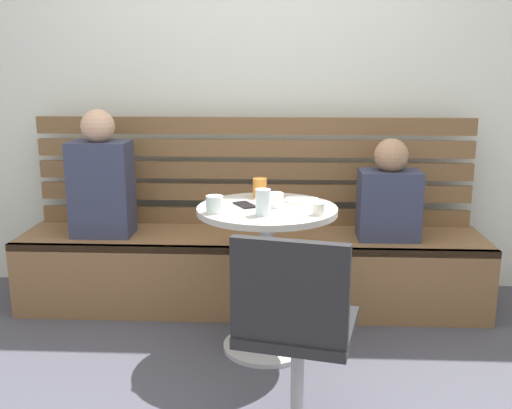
{
  "coord_description": "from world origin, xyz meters",
  "views": [
    {
      "loc": [
        0.19,
        -2.09,
        1.4
      ],
      "look_at": [
        0.05,
        0.66,
        0.75
      ],
      "focal_mm": 41.18,
      "sensor_mm": 36.0,
      "label": 1
    }
  ],
  "objects_px": {
    "cup_glass_tall": "(263,202)",
    "plate_small": "(302,200)",
    "booth_bench": "(251,270)",
    "person_adult": "(101,180)",
    "cafe_table": "(267,251)",
    "cup_tumbler_orange": "(260,188)",
    "cup_ceramic_white": "(275,200)",
    "white_chair": "(295,336)",
    "phone_on_table": "(245,205)",
    "person_child_left": "(389,196)",
    "cup_espresso_small": "(318,209)",
    "cup_glass_short": "(215,204)"
  },
  "relations": [
    {
      "from": "cafe_table",
      "to": "cup_ceramic_white",
      "type": "bearing_deg",
      "value": 1.28
    },
    {
      "from": "cup_ceramic_white",
      "to": "plate_small",
      "type": "xyz_separation_m",
      "value": [
        0.13,
        0.13,
        -0.03
      ]
    },
    {
      "from": "white_chair",
      "to": "cup_glass_tall",
      "type": "bearing_deg",
      "value": 101.86
    },
    {
      "from": "person_adult",
      "to": "plate_small",
      "type": "height_order",
      "value": "person_adult"
    },
    {
      "from": "cafe_table",
      "to": "cup_glass_tall",
      "type": "bearing_deg",
      "value": -95.13
    },
    {
      "from": "cup_tumbler_orange",
      "to": "cup_glass_short",
      "type": "xyz_separation_m",
      "value": [
        -0.19,
        -0.34,
        -0.01
      ]
    },
    {
      "from": "booth_bench",
      "to": "cup_ceramic_white",
      "type": "relative_size",
      "value": 33.75
    },
    {
      "from": "cafe_table",
      "to": "cup_tumbler_orange",
      "type": "relative_size",
      "value": 7.4
    },
    {
      "from": "white_chair",
      "to": "plate_small",
      "type": "xyz_separation_m",
      "value": [
        0.05,
        0.94,
        0.28
      ]
    },
    {
      "from": "cup_glass_tall",
      "to": "plate_small",
      "type": "distance_m",
      "value": 0.35
    },
    {
      "from": "cup_tumbler_orange",
      "to": "cup_glass_tall",
      "type": "bearing_deg",
      "value": -85.32
    },
    {
      "from": "person_child_left",
      "to": "phone_on_table",
      "type": "height_order",
      "value": "person_child_left"
    },
    {
      "from": "cup_glass_short",
      "to": "phone_on_table",
      "type": "xyz_separation_m",
      "value": [
        0.13,
        0.15,
        -0.04
      ]
    },
    {
      "from": "cup_ceramic_white",
      "to": "cup_glass_tall",
      "type": "distance_m",
      "value": 0.17
    },
    {
      "from": "cup_espresso_small",
      "to": "cup_tumbler_orange",
      "type": "distance_m",
      "value": 0.46
    },
    {
      "from": "white_chair",
      "to": "phone_on_table",
      "type": "relative_size",
      "value": 6.07
    },
    {
      "from": "booth_bench",
      "to": "cup_ceramic_white",
      "type": "height_order",
      "value": "cup_ceramic_white"
    },
    {
      "from": "cup_glass_tall",
      "to": "person_child_left",
      "type": "bearing_deg",
      "value": 44.41
    },
    {
      "from": "cup_ceramic_white",
      "to": "cup_glass_tall",
      "type": "height_order",
      "value": "cup_glass_tall"
    },
    {
      "from": "cafe_table",
      "to": "cup_tumbler_orange",
      "type": "xyz_separation_m",
      "value": [
        -0.04,
        0.22,
        0.27
      ]
    },
    {
      "from": "cup_espresso_small",
      "to": "booth_bench",
      "type": "bearing_deg",
      "value": 116.76
    },
    {
      "from": "cup_espresso_small",
      "to": "phone_on_table",
      "type": "xyz_separation_m",
      "value": [
        -0.35,
        0.16,
        -0.02
      ]
    },
    {
      "from": "cup_ceramic_white",
      "to": "person_adult",
      "type": "bearing_deg",
      "value": 153.2
    },
    {
      "from": "person_adult",
      "to": "plate_small",
      "type": "distance_m",
      "value": 1.2
    },
    {
      "from": "booth_bench",
      "to": "person_adult",
      "type": "bearing_deg",
      "value": -177.52
    },
    {
      "from": "cup_ceramic_white",
      "to": "cup_glass_tall",
      "type": "xyz_separation_m",
      "value": [
        -0.05,
        -0.16,
        0.03
      ]
    },
    {
      "from": "booth_bench",
      "to": "cup_glass_tall",
      "type": "distance_m",
      "value": 0.91
    },
    {
      "from": "plate_small",
      "to": "person_child_left",
      "type": "bearing_deg",
      "value": 37.56
    },
    {
      "from": "person_child_left",
      "to": "person_adult",
      "type": "bearing_deg",
      "value": -179.72
    },
    {
      "from": "cup_glass_tall",
      "to": "cup_espresso_small",
      "type": "bearing_deg",
      "value": 3.51
    },
    {
      "from": "cup_ceramic_white",
      "to": "cup_espresso_small",
      "type": "bearing_deg",
      "value": -35.27
    },
    {
      "from": "cafe_table",
      "to": "cup_espresso_small",
      "type": "xyz_separation_m",
      "value": [
        0.24,
        -0.14,
        0.25
      ]
    },
    {
      "from": "booth_bench",
      "to": "cup_tumbler_orange",
      "type": "distance_m",
      "value": 0.66
    },
    {
      "from": "cup_glass_tall",
      "to": "cup_glass_short",
      "type": "distance_m",
      "value": 0.23
    },
    {
      "from": "cup_ceramic_white",
      "to": "cafe_table",
      "type": "bearing_deg",
      "value": -178.72
    },
    {
      "from": "person_child_left",
      "to": "cup_ceramic_white",
      "type": "relative_size",
      "value": 7.17
    },
    {
      "from": "cup_tumbler_orange",
      "to": "cup_ceramic_white",
      "type": "bearing_deg",
      "value": -69.1
    },
    {
      "from": "booth_bench",
      "to": "cup_ceramic_white",
      "type": "xyz_separation_m",
      "value": [
        0.15,
        -0.55,
        0.55
      ]
    },
    {
      "from": "cup_espresso_small",
      "to": "cup_ceramic_white",
      "type": "height_order",
      "value": "cup_ceramic_white"
    },
    {
      "from": "booth_bench",
      "to": "plate_small",
      "type": "relative_size",
      "value": 15.88
    },
    {
      "from": "person_adult",
      "to": "person_child_left",
      "type": "xyz_separation_m",
      "value": [
        1.64,
        0.01,
        -0.08
      ]
    },
    {
      "from": "cup_tumbler_orange",
      "to": "phone_on_table",
      "type": "height_order",
      "value": "cup_tumbler_orange"
    },
    {
      "from": "cafe_table",
      "to": "cup_ceramic_white",
      "type": "height_order",
      "value": "cup_ceramic_white"
    },
    {
      "from": "cup_ceramic_white",
      "to": "cup_tumbler_orange",
      "type": "relative_size",
      "value": 0.8
    },
    {
      "from": "cafe_table",
      "to": "cup_ceramic_white",
      "type": "xyz_separation_m",
      "value": [
        0.04,
        0.0,
        0.26
      ]
    },
    {
      "from": "plate_small",
      "to": "phone_on_table",
      "type": "height_order",
      "value": "plate_small"
    },
    {
      "from": "white_chair",
      "to": "cup_ceramic_white",
      "type": "distance_m",
      "value": 0.87
    },
    {
      "from": "cup_glass_tall",
      "to": "cup_glass_short",
      "type": "height_order",
      "value": "cup_glass_tall"
    },
    {
      "from": "cup_glass_tall",
      "to": "phone_on_table",
      "type": "bearing_deg",
      "value": 117.98
    },
    {
      "from": "person_adult",
      "to": "phone_on_table",
      "type": "xyz_separation_m",
      "value": [
        0.86,
        -0.49,
        -0.02
      ]
    }
  ]
}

